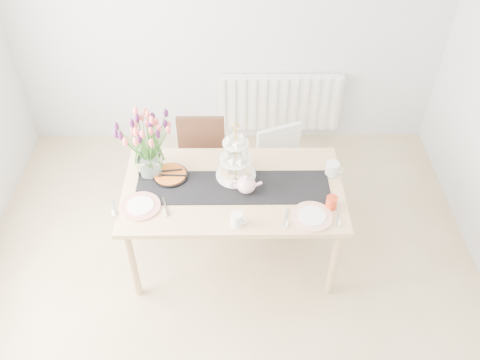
{
  "coord_description": "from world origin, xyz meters",
  "views": [
    {
      "loc": [
        0.08,
        -1.97,
        3.3
      ],
      "look_at": [
        0.1,
        0.63,
        0.87
      ],
      "focal_mm": 38.0,
      "sensor_mm": 36.0,
      "label": 1
    }
  ],
  "objects_px": {
    "chair_white": "(283,166)",
    "radiator": "(280,103)",
    "plate_left": "(140,206)",
    "tart_tin": "(170,175)",
    "tulip_vase": "(146,138)",
    "mug_orange": "(332,202)",
    "cake_stand": "(236,163)",
    "teapot": "(246,185)",
    "mug_white": "(237,219)",
    "cream_jug": "(332,169)",
    "dining_table": "(233,195)",
    "plate_right": "(312,216)",
    "chair_brown": "(201,157)"
  },
  "relations": [
    {
      "from": "tart_tin",
      "to": "tulip_vase",
      "type": "bearing_deg",
      "value": 162.65
    },
    {
      "from": "tart_tin",
      "to": "radiator",
      "type": "bearing_deg",
      "value": 56.67
    },
    {
      "from": "teapot",
      "to": "radiator",
      "type": "bearing_deg",
      "value": 81.49
    },
    {
      "from": "radiator",
      "to": "plate_right",
      "type": "distance_m",
      "value": 1.84
    },
    {
      "from": "teapot",
      "to": "mug_white",
      "type": "xyz_separation_m",
      "value": [
        -0.07,
        -0.31,
        -0.02
      ]
    },
    {
      "from": "radiator",
      "to": "teapot",
      "type": "bearing_deg",
      "value": -102.97
    },
    {
      "from": "tulip_vase",
      "to": "cake_stand",
      "type": "bearing_deg",
      "value": -3.54
    },
    {
      "from": "dining_table",
      "to": "chair_brown",
      "type": "xyz_separation_m",
      "value": [
        -0.28,
        0.67,
        -0.2
      ]
    },
    {
      "from": "plate_left",
      "to": "plate_right",
      "type": "distance_m",
      "value": 1.19
    },
    {
      "from": "chair_brown",
      "to": "cream_jug",
      "type": "relative_size",
      "value": 8.11
    },
    {
      "from": "chair_brown",
      "to": "plate_right",
      "type": "bearing_deg",
      "value": -49.37
    },
    {
      "from": "dining_table",
      "to": "plate_right",
      "type": "xyz_separation_m",
      "value": [
        0.54,
        -0.29,
        0.08
      ]
    },
    {
      "from": "mug_white",
      "to": "mug_orange",
      "type": "xyz_separation_m",
      "value": [
        0.66,
        0.15,
        -0.0
      ]
    },
    {
      "from": "tulip_vase",
      "to": "tart_tin",
      "type": "xyz_separation_m",
      "value": [
        0.14,
        -0.05,
        -0.31
      ]
    },
    {
      "from": "chair_brown",
      "to": "cream_jug",
      "type": "height_order",
      "value": "cream_jug"
    },
    {
      "from": "dining_table",
      "to": "teapot",
      "type": "xyz_separation_m",
      "value": [
        0.1,
        -0.04,
        0.15
      ]
    },
    {
      "from": "cake_stand",
      "to": "teapot",
      "type": "relative_size",
      "value": 1.97
    },
    {
      "from": "dining_table",
      "to": "cream_jug",
      "type": "xyz_separation_m",
      "value": [
        0.73,
        0.15,
        0.13
      ]
    },
    {
      "from": "tulip_vase",
      "to": "mug_white",
      "type": "xyz_separation_m",
      "value": [
        0.63,
        -0.52,
        -0.28
      ]
    },
    {
      "from": "cake_stand",
      "to": "mug_orange",
      "type": "xyz_separation_m",
      "value": [
        0.66,
        -0.33,
        -0.08
      ]
    },
    {
      "from": "tulip_vase",
      "to": "plate_left",
      "type": "relative_size",
      "value": 2.14
    },
    {
      "from": "radiator",
      "to": "plate_left",
      "type": "xyz_separation_m",
      "value": [
        -1.1,
        -1.7,
        0.31
      ]
    },
    {
      "from": "mug_white",
      "to": "plate_left",
      "type": "relative_size",
      "value": 0.34
    },
    {
      "from": "cake_stand",
      "to": "plate_left",
      "type": "xyz_separation_m",
      "value": [
        -0.67,
        -0.31,
        -0.12
      ]
    },
    {
      "from": "dining_table",
      "to": "mug_orange",
      "type": "height_order",
      "value": "mug_orange"
    },
    {
      "from": "mug_white",
      "to": "plate_right",
      "type": "xyz_separation_m",
      "value": [
        0.51,
        0.06,
        -0.04
      ]
    },
    {
      "from": "tulip_vase",
      "to": "plate_right",
      "type": "xyz_separation_m",
      "value": [
        1.15,
        -0.46,
        -0.32
      ]
    },
    {
      "from": "chair_white",
      "to": "tart_tin",
      "type": "distance_m",
      "value": 1.04
    },
    {
      "from": "mug_orange",
      "to": "cream_jug",
      "type": "bearing_deg",
      "value": 38.0
    },
    {
      "from": "chair_white",
      "to": "mug_white",
      "type": "relative_size",
      "value": 8.28
    },
    {
      "from": "mug_white",
      "to": "mug_orange",
      "type": "bearing_deg",
      "value": 34.34
    },
    {
      "from": "tulip_vase",
      "to": "plate_left",
      "type": "bearing_deg",
      "value": -96.04
    },
    {
      "from": "cake_stand",
      "to": "tart_tin",
      "type": "height_order",
      "value": "cake_stand"
    },
    {
      "from": "chair_brown",
      "to": "teapot",
      "type": "distance_m",
      "value": 0.87
    },
    {
      "from": "tulip_vase",
      "to": "teapot",
      "type": "height_order",
      "value": "tulip_vase"
    },
    {
      "from": "tart_tin",
      "to": "mug_white",
      "type": "xyz_separation_m",
      "value": [
        0.49,
        -0.47,
        0.03
      ]
    },
    {
      "from": "radiator",
      "to": "plate_left",
      "type": "height_order",
      "value": "plate_left"
    },
    {
      "from": "radiator",
      "to": "teapot",
      "type": "relative_size",
      "value": 5.45
    },
    {
      "from": "radiator",
      "to": "chair_brown",
      "type": "relative_size",
      "value": 1.47
    },
    {
      "from": "cake_stand",
      "to": "cream_jug",
      "type": "xyz_separation_m",
      "value": [
        0.71,
        0.02,
        -0.07
      ]
    },
    {
      "from": "mug_orange",
      "to": "plate_left",
      "type": "height_order",
      "value": "mug_orange"
    },
    {
      "from": "dining_table",
      "to": "mug_orange",
      "type": "xyz_separation_m",
      "value": [
        0.68,
        -0.2,
        0.12
      ]
    },
    {
      "from": "chair_white",
      "to": "radiator",
      "type": "bearing_deg",
      "value": 66.02
    },
    {
      "from": "mug_white",
      "to": "mug_orange",
      "type": "relative_size",
      "value": 1.02
    },
    {
      "from": "cake_stand",
      "to": "chair_white",
      "type": "bearing_deg",
      "value": 48.57
    },
    {
      "from": "chair_brown",
      "to": "plate_left",
      "type": "xyz_separation_m",
      "value": [
        -0.37,
        -0.85,
        0.29
      ]
    },
    {
      "from": "cream_jug",
      "to": "teapot",
      "type": "bearing_deg",
      "value": -143.11
    },
    {
      "from": "plate_left",
      "to": "plate_right",
      "type": "bearing_deg",
      "value": -5.14
    },
    {
      "from": "chair_brown",
      "to": "mug_orange",
      "type": "bearing_deg",
      "value": -41.84
    },
    {
      "from": "chair_white",
      "to": "teapot",
      "type": "bearing_deg",
      "value": -139.4
    }
  ]
}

